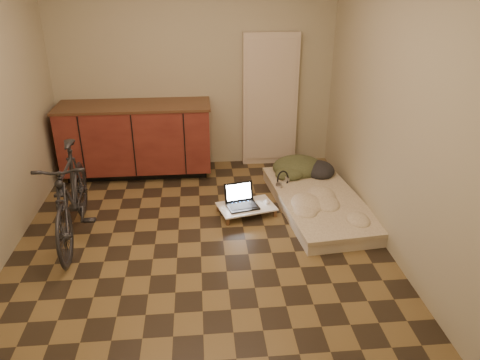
{
  "coord_description": "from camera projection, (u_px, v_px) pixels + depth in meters",
  "views": [
    {
      "loc": [
        0.02,
        -3.87,
        2.44
      ],
      "look_at": [
        0.4,
        0.2,
        0.55
      ],
      "focal_mm": 35.0,
      "sensor_mm": 36.0,
      "label": 1
    }
  ],
  "objects": [
    {
      "name": "room_shell",
      "position": [
        195.0,
        112.0,
        3.97
      ],
      "size": [
        3.5,
        4.0,
        2.6
      ],
      "color": "brown",
      "rests_on": "ground"
    },
    {
      "name": "cabinets",
      "position": [
        137.0,
        139.0,
        5.8
      ],
      "size": [
        1.84,
        0.62,
        0.91
      ],
      "color": "black",
      "rests_on": "ground"
    },
    {
      "name": "appliance_panel",
      "position": [
        270.0,
        101.0,
        5.99
      ],
      "size": [
        0.7,
        0.1,
        1.7
      ],
      "primitive_type": "cube",
      "color": "beige",
      "rests_on": "ground"
    },
    {
      "name": "bicycle",
      "position": [
        70.0,
        191.0,
        4.38
      ],
      "size": [
        0.56,
        1.59,
        1.01
      ],
      "primitive_type": "imported",
      "rotation": [
        0.0,
        0.0,
        0.07
      ],
      "color": "black",
      "rests_on": "ground"
    },
    {
      "name": "futon",
      "position": [
        319.0,
        202.0,
        5.11
      ],
      "size": [
        1.01,
        1.83,
        0.15
      ],
      "rotation": [
        0.0,
        0.0,
        0.1
      ],
      "color": "beige",
      "rests_on": "ground"
    },
    {
      "name": "clothing_pile",
      "position": [
        304.0,
        162.0,
        5.62
      ],
      "size": [
        0.7,
        0.6,
        0.26
      ],
      "primitive_type": null,
      "rotation": [
        0.0,
        0.0,
        0.1
      ],
      "color": "#3A4025",
      "rests_on": "futon"
    },
    {
      "name": "headphones",
      "position": [
        283.0,
        179.0,
        5.31
      ],
      "size": [
        0.3,
        0.3,
        0.15
      ],
      "primitive_type": null,
      "rotation": [
        0.0,
        0.0,
        0.71
      ],
      "color": "black",
      "rests_on": "futon"
    },
    {
      "name": "lap_desk",
      "position": [
        246.0,
        207.0,
        4.99
      ],
      "size": [
        0.66,
        0.51,
        0.1
      ],
      "rotation": [
        0.0,
        0.0,
        0.25
      ],
      "color": "brown",
      "rests_on": "ground"
    },
    {
      "name": "laptop",
      "position": [
        241.0,
        201.0,
        4.98
      ],
      "size": [
        0.37,
        0.35,
        0.22
      ],
      "rotation": [
        0.0,
        0.0,
        0.23
      ],
      "color": "black",
      "rests_on": "lap_desk"
    },
    {
      "name": "mouse",
      "position": [
        267.0,
        202.0,
        5.04
      ],
      "size": [
        0.07,
        0.11,
        0.04
      ],
      "primitive_type": "ellipsoid",
      "rotation": [
        0.0,
        0.0,
        -0.08
      ],
      "color": "white",
      "rests_on": "lap_desk"
    }
  ]
}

